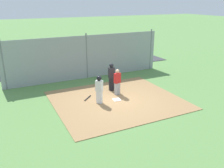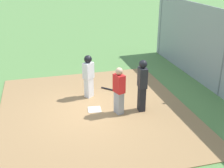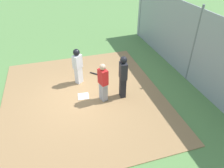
% 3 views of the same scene
% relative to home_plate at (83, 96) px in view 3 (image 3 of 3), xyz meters
% --- Properties ---
extents(ground_plane, '(140.00, 140.00, 0.00)m').
position_rel_home_plate_xyz_m(ground_plane, '(0.00, 0.00, -0.04)').
color(ground_plane, '#5B8947').
extents(dirt_infield, '(7.20, 6.40, 0.03)m').
position_rel_home_plate_xyz_m(dirt_infield, '(0.00, 0.00, -0.03)').
color(dirt_infield, '#9E774C').
rests_on(dirt_infield, ground_plane).
extents(home_plate, '(0.48, 0.48, 0.02)m').
position_rel_home_plate_xyz_m(home_plate, '(0.00, 0.00, 0.00)').
color(home_plate, white).
rests_on(home_plate, dirt_infield).
extents(catcher, '(0.44, 0.37, 1.62)m').
position_rel_home_plate_xyz_m(catcher, '(-0.42, -0.75, 0.83)').
color(catcher, '#9E9EA3').
rests_on(catcher, dirt_infield).
extents(umpire, '(0.40, 0.29, 1.81)m').
position_rel_home_plate_xyz_m(umpire, '(-0.42, -1.56, 0.95)').
color(umpire, black).
rests_on(umpire, dirt_infield).
extents(runner, '(0.44, 0.46, 1.63)m').
position_rel_home_plate_xyz_m(runner, '(1.10, -0.02, 0.92)').
color(runner, silver).
rests_on(runner, dirt_infield).
extents(baseball_bat, '(0.63, 0.63, 0.06)m').
position_rel_home_plate_xyz_m(baseball_bat, '(1.47, -0.95, 0.02)').
color(baseball_bat, black).
rests_on(baseball_bat, dirt_infield).
extents(backstop_fence, '(12.00, 0.10, 3.35)m').
position_rel_home_plate_xyz_m(backstop_fence, '(0.00, -4.88, 1.56)').
color(backstop_fence, '#93999E').
rests_on(backstop_fence, ground_plane).
extents(parked_car_white, '(4.36, 2.24, 1.28)m').
position_rel_home_plate_xyz_m(parked_car_white, '(6.33, -8.84, 0.57)').
color(parked_car_white, silver).
rests_on(parked_car_white, parking_lot).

